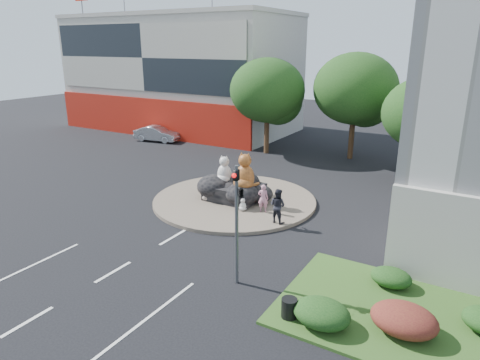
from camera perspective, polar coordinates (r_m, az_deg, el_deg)
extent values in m
plane|color=black|center=(19.54, -16.55, -11.69)|extent=(120.00, 120.00, 0.00)
cylinder|color=brown|center=(26.53, -0.74, -2.68)|extent=(10.00, 10.00, 0.20)
cube|color=beige|center=(50.08, -7.82, 13.75)|extent=(25.00, 12.00, 12.00)
cube|color=#B11D10|center=(45.97, -12.32, 8.14)|extent=(25.00, 0.30, 4.00)
cube|color=#B2AD9E|center=(45.36, -12.87, 15.61)|extent=(24.00, 0.15, 6.50)
cube|color=beige|center=(50.05, -8.13, 20.84)|extent=(25.20, 12.20, 0.40)
cube|color=#33531B|center=(17.00, 23.18, -17.06)|extent=(10.00, 6.00, 0.12)
cylinder|color=#382314|center=(38.03, 3.57, 6.36)|extent=(0.44, 0.44, 3.74)
ellipsoid|color=#113410|center=(37.49, 3.68, 11.84)|extent=(6.46, 6.46, 5.49)
sphere|color=#113410|center=(37.67, 5.10, 10.54)|extent=(4.25, 4.25, 4.25)
sphere|color=#113410|center=(37.61, 2.48, 10.97)|extent=(3.74, 3.74, 3.74)
cylinder|color=#382314|center=(37.32, 14.65, 5.77)|extent=(0.44, 0.44, 3.96)
ellipsoid|color=#113410|center=(36.75, 15.13, 11.67)|extent=(6.84, 6.84, 5.81)
sphere|color=#113410|center=(37.12, 16.43, 10.22)|extent=(4.50, 4.50, 4.50)
sphere|color=#113410|center=(36.73, 13.85, 10.78)|extent=(3.96, 3.96, 3.96)
cylinder|color=#382314|center=(32.38, 22.74, 2.57)|extent=(0.44, 0.44, 3.30)
ellipsoid|color=#113410|center=(31.76, 23.44, 8.19)|extent=(5.70, 5.70, 4.84)
sphere|color=#113410|center=(32.28, 24.81, 6.79)|extent=(3.75, 3.75, 3.75)
sphere|color=#113410|center=(31.65, 21.99, 7.36)|extent=(3.30, 3.30, 3.30)
ellipsoid|color=#113410|center=(15.55, 10.84, -17.04)|extent=(2.00, 1.60, 0.90)
ellipsoid|color=#541618|center=(15.90, 21.03, -16.98)|extent=(2.20, 1.76, 0.99)
ellipsoid|color=#113410|center=(18.46, 19.51, -12.13)|extent=(1.60, 1.28, 0.72)
cylinder|color=#595B60|center=(16.88, -0.45, -6.24)|extent=(0.14, 0.14, 5.00)
imported|color=black|center=(16.27, -0.46, -0.76)|extent=(0.21, 0.26, 1.30)
imported|color=black|center=(16.23, 0.14, -1.54)|extent=(0.26, 1.24, 0.50)
sphere|color=red|center=(15.98, -0.80, 0.60)|extent=(0.18, 0.18, 0.18)
cylinder|color=#595B60|center=(19.26, 28.32, 11.64)|extent=(2.00, 0.12, 0.12)
cube|color=silver|center=(19.35, 25.29, 11.77)|extent=(0.50, 0.22, 0.12)
imported|color=#C07C93|center=(24.23, 3.10, -2.44)|extent=(0.68, 0.55, 1.62)
imported|color=black|center=(22.83, 5.03, -3.43)|extent=(1.01, 0.84, 1.88)
imported|color=#ADB0B5|center=(43.69, -11.04, 6.06)|extent=(4.77, 2.37, 1.50)
cylinder|color=black|center=(15.81, 6.57, -16.58)|extent=(0.59, 0.59, 0.71)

